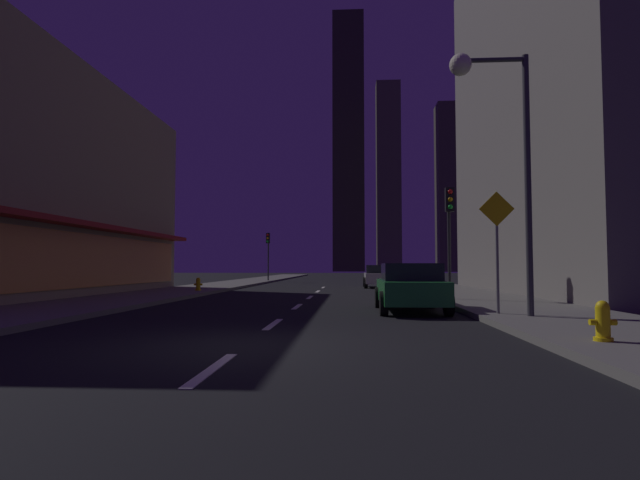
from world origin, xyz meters
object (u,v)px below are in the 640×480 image
Objects in this scene: car_parked_far at (379,276)px; fire_hydrant_yellow_near at (603,322)px; traffic_light_near_right at (449,217)px; car_parked_near at (410,287)px; pedestrian_crossing_sign at (497,241)px; street_lamp_right at (493,118)px; fire_hydrant_far_left at (198,284)px; traffic_light_far_left at (268,246)px.

car_parked_far is 6.48× the size of fire_hydrant_yellow_near.
fire_hydrant_yellow_near is 10.91m from traffic_light_near_right.
car_parked_near is 7.26m from fire_hydrant_yellow_near.
street_lamp_right is at bearing -109.58° from pedestrian_crossing_sign.
car_parked_far is 12.28m from fire_hydrant_far_left.
pedestrian_crossing_sign reaches higher than car_parked_near.
fire_hydrant_yellow_near is at bearing -71.50° from car_parked_near.
traffic_light_far_left is (0.40, 18.89, 2.74)m from fire_hydrant_far_left.
street_lamp_right reaches higher than fire_hydrant_yellow_near.
car_parked_far is (0.00, 17.50, 0.00)m from car_parked_near.
fire_hydrant_far_left is (-9.50, 9.73, -0.29)m from car_parked_near.
traffic_light_near_right is at bearing 91.00° from pedestrian_crossing_sign.
street_lamp_right is 3.12m from pedestrian_crossing_sign.
street_lamp_right is at bearing -91.08° from traffic_light_near_right.
traffic_light_far_left is 32.67m from pedestrian_crossing_sign.
street_lamp_right is at bearing -84.97° from car_parked_far.
car_parked_far is 1.34× the size of pedestrian_crossing_sign.
fire_hydrant_yellow_near is 0.21× the size of pedestrian_crossing_sign.
street_lamp_right reaches higher than traffic_light_far_left.
traffic_light_near_right is at bearing -66.20° from traffic_light_far_left.
street_lamp_right reaches higher than traffic_light_near_right.
car_parked_near is 1.01× the size of traffic_light_far_left.
pedestrian_crossing_sign is (11.50, -11.81, 1.56)m from fire_hydrant_far_left.
car_parked_far reaches higher than fire_hydrant_far_left.
traffic_light_near_right reaches higher than fire_hydrant_far_left.
traffic_light_far_left is 33.21m from street_lamp_right.
traffic_light_near_right reaches higher than car_parked_near.
car_parked_near is at bearing 108.50° from fire_hydrant_yellow_near.
fire_hydrant_far_left is 0.10× the size of street_lamp_right.
pedestrian_crossing_sign is at bearing 93.58° from fire_hydrant_yellow_near.
fire_hydrant_yellow_near is at bearing -84.61° from car_parked_far.
street_lamp_right reaches higher than fire_hydrant_far_left.
traffic_light_near_right reaches higher than pedestrian_crossing_sign.
fire_hydrant_yellow_near and fire_hydrant_far_left have the same top height.
pedestrian_crossing_sign reaches higher than fire_hydrant_yellow_near.
car_parked_far is 24.49m from fire_hydrant_yellow_near.
traffic_light_near_right is (1.90, -13.83, 2.45)m from car_parked_far.
street_lamp_right is at bearing -56.58° from car_parked_near.
fire_hydrant_far_left is 0.16× the size of traffic_light_near_right.
fire_hydrant_far_left is (-9.50, -7.77, -0.29)m from car_parked_far.
fire_hydrant_yellow_near is at bearing -54.61° from fire_hydrant_far_left.
car_parked_far is 6.48× the size of fire_hydrant_far_left.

